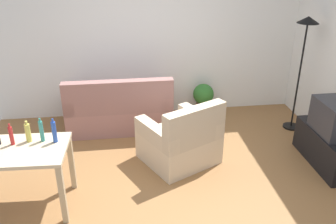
{
  "coord_description": "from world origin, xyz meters",
  "views": [
    {
      "loc": [
        -0.46,
        -3.77,
        2.78
      ],
      "look_at": [
        0.1,
        0.5,
        0.75
      ],
      "focal_mm": 38.62,
      "sensor_mm": 36.0,
      "label": 1
    }
  ],
  "objects_px": {
    "tv": "(335,118)",
    "armchair": "(181,141)",
    "tv_stand": "(328,148)",
    "desk": "(12,158)",
    "bottle_blue": "(54,132)",
    "couch": "(120,111)",
    "potted_plant": "(203,97)",
    "torchiere_lamp": "(304,43)",
    "bottle_squat": "(28,132)",
    "bottle_tall": "(41,131)",
    "bottle_red": "(11,135)"
  },
  "relations": [
    {
      "from": "armchair",
      "to": "bottle_red",
      "type": "distance_m",
      "value": 2.14
    },
    {
      "from": "potted_plant",
      "to": "bottle_tall",
      "type": "relative_size",
      "value": 2.02
    },
    {
      "from": "torchiere_lamp",
      "to": "armchair",
      "type": "distance_m",
      "value": 2.38
    },
    {
      "from": "torchiere_lamp",
      "to": "bottle_blue",
      "type": "distance_m",
      "value": 3.79
    },
    {
      "from": "armchair",
      "to": "bottle_tall",
      "type": "height_order",
      "value": "bottle_tall"
    },
    {
      "from": "tv",
      "to": "bottle_squat",
      "type": "relative_size",
      "value": 2.39
    },
    {
      "from": "bottle_red",
      "to": "bottle_squat",
      "type": "relative_size",
      "value": 1.01
    },
    {
      "from": "tv",
      "to": "torchiere_lamp",
      "type": "distance_m",
      "value": 1.29
    },
    {
      "from": "armchair",
      "to": "tv_stand",
      "type": "bearing_deg",
      "value": 144.01
    },
    {
      "from": "bottle_red",
      "to": "bottle_blue",
      "type": "relative_size",
      "value": 0.88
    },
    {
      "from": "desk",
      "to": "bottle_red",
      "type": "relative_size",
      "value": 4.87
    },
    {
      "from": "armchair",
      "to": "bottle_squat",
      "type": "bearing_deg",
      "value": -10.65
    },
    {
      "from": "bottle_tall",
      "to": "armchair",
      "type": "bearing_deg",
      "value": 18.25
    },
    {
      "from": "couch",
      "to": "tv_stand",
      "type": "xyz_separation_m",
      "value": [
        2.8,
        -1.44,
        -0.07
      ]
    },
    {
      "from": "desk",
      "to": "bottle_blue",
      "type": "xyz_separation_m",
      "value": [
        0.46,
        0.1,
        0.24
      ]
    },
    {
      "from": "couch",
      "to": "bottle_squat",
      "type": "relative_size",
      "value": 6.61
    },
    {
      "from": "bottle_tall",
      "to": "bottle_blue",
      "type": "distance_m",
      "value": 0.15
    },
    {
      "from": "tv",
      "to": "potted_plant",
      "type": "height_order",
      "value": "tv"
    },
    {
      "from": "armchair",
      "to": "torchiere_lamp",
      "type": "bearing_deg",
      "value": 174.18
    },
    {
      "from": "torchiere_lamp",
      "to": "desk",
      "type": "xyz_separation_m",
      "value": [
        -3.96,
        -1.46,
        -0.76
      ]
    },
    {
      "from": "tv",
      "to": "torchiere_lamp",
      "type": "bearing_deg",
      "value": 0.19
    },
    {
      "from": "torchiere_lamp",
      "to": "armchair",
      "type": "height_order",
      "value": "torchiere_lamp"
    },
    {
      "from": "potted_plant",
      "to": "tv_stand",
      "type": "bearing_deg",
      "value": -52.47
    },
    {
      "from": "tv",
      "to": "torchiere_lamp",
      "type": "height_order",
      "value": "torchiere_lamp"
    },
    {
      "from": "torchiere_lamp",
      "to": "desk",
      "type": "relative_size",
      "value": 1.47
    },
    {
      "from": "bottle_squat",
      "to": "bottle_blue",
      "type": "distance_m",
      "value": 0.3
    },
    {
      "from": "desk",
      "to": "potted_plant",
      "type": "distance_m",
      "value": 3.39
    },
    {
      "from": "tv_stand",
      "to": "bottle_blue",
      "type": "distance_m",
      "value": 3.57
    },
    {
      "from": "tv_stand",
      "to": "torchiere_lamp",
      "type": "distance_m",
      "value": 1.59
    },
    {
      "from": "tv_stand",
      "to": "potted_plant",
      "type": "relative_size",
      "value": 1.93
    },
    {
      "from": "bottle_red",
      "to": "tv",
      "type": "bearing_deg",
      "value": 3.98
    },
    {
      "from": "potted_plant",
      "to": "bottle_blue",
      "type": "xyz_separation_m",
      "value": [
        -2.15,
        -2.03,
        0.56
      ]
    },
    {
      "from": "tv",
      "to": "armchair",
      "type": "distance_m",
      "value": 2.04
    },
    {
      "from": "armchair",
      "to": "bottle_squat",
      "type": "relative_size",
      "value": 4.71
    },
    {
      "from": "tv",
      "to": "armchair",
      "type": "bearing_deg",
      "value": 81.12
    },
    {
      "from": "couch",
      "to": "armchair",
      "type": "distance_m",
      "value": 1.4
    },
    {
      "from": "desk",
      "to": "potted_plant",
      "type": "relative_size",
      "value": 2.16
    },
    {
      "from": "desk",
      "to": "bottle_tall",
      "type": "relative_size",
      "value": 4.35
    },
    {
      "from": "tv_stand",
      "to": "torchiere_lamp",
      "type": "bearing_deg",
      "value": 0.0
    },
    {
      "from": "potted_plant",
      "to": "bottle_tall",
      "type": "height_order",
      "value": "bottle_tall"
    },
    {
      "from": "couch",
      "to": "tv",
      "type": "relative_size",
      "value": 2.77
    },
    {
      "from": "potted_plant",
      "to": "bottle_blue",
      "type": "relative_size",
      "value": 1.99
    },
    {
      "from": "couch",
      "to": "tv",
      "type": "bearing_deg",
      "value": 152.8
    },
    {
      "from": "armchair",
      "to": "bottle_blue",
      "type": "xyz_separation_m",
      "value": [
        -1.52,
        -0.59,
        0.57
      ]
    },
    {
      "from": "tv",
      "to": "potted_plant",
      "type": "bearing_deg",
      "value": 37.6
    },
    {
      "from": "couch",
      "to": "bottle_blue",
      "type": "xyz_separation_m",
      "value": [
        -0.7,
        -1.72,
        0.58
      ]
    },
    {
      "from": "torchiere_lamp",
      "to": "tv",
      "type": "bearing_deg",
      "value": -89.81
    },
    {
      "from": "tv_stand",
      "to": "bottle_tall",
      "type": "xyz_separation_m",
      "value": [
        -3.64,
        -0.24,
        0.65
      ]
    },
    {
      "from": "tv_stand",
      "to": "armchair",
      "type": "xyz_separation_m",
      "value": [
        -1.97,
        0.31,
        0.08
      ]
    },
    {
      "from": "tv_stand",
      "to": "desk",
      "type": "relative_size",
      "value": 0.89
    }
  ]
}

